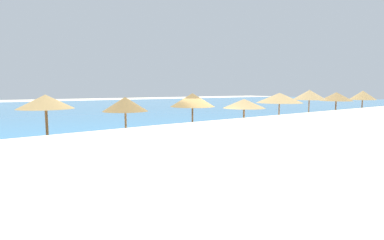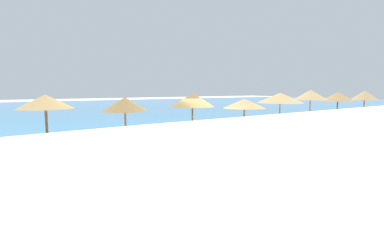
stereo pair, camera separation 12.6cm
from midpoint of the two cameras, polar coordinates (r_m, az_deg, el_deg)
name	(u,v)px [view 2 (the right image)]	position (r m, az deg, el deg)	size (l,w,h in m)	color
ground_plane	(216,153)	(13.50, 4.93, -6.47)	(160.00, 160.00, 0.00)	beige
sea_water	(70,108)	(47.71, -22.78, 2.15)	(160.00, 58.54, 0.01)	teal
beach_umbrella_2	(45,102)	(11.77, -26.59, 3.18)	(1.96, 1.96, 2.74)	brown
beach_umbrella_3	(125,104)	(12.53, -12.75, 3.03)	(1.90, 1.90, 2.61)	brown
beach_umbrella_4	(192,100)	(13.70, 0.34, 3.94)	(2.10, 2.10, 2.74)	brown
beach_umbrella_5	(244,104)	(15.58, 10.48, 3.17)	(2.25, 2.25, 2.41)	brown
beach_umbrella_6	(280,98)	(17.74, 17.13, 4.17)	(2.67, 2.67, 2.71)	brown
beach_umbrella_7	(311,95)	(20.39, 22.43, 4.58)	(2.11, 2.11, 2.87)	brown
beach_umbrella_8	(338,97)	(23.29, 26.88, 4.11)	(2.23, 2.23, 2.70)	brown
beach_umbrella_9	(365,95)	(25.48, 30.92, 4.18)	(1.90, 1.90, 2.80)	brown
lounge_chair_0	(123,153)	(11.83, -13.19, -6.37)	(1.67, 0.90, 0.98)	blue
lounge_chair_1	(51,160)	(11.21, -25.60, -7.08)	(1.52, 0.93, 1.18)	#199972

